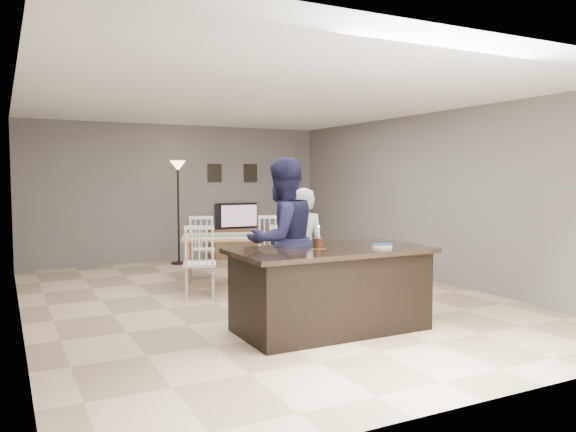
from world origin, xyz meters
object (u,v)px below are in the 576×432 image
tv_console (239,243)px  television (238,216)px  kitchen_island (331,289)px  floor_lamp (178,184)px  woman (302,251)px  dining_table (239,244)px  birthday_cake (319,243)px  plate_stack (382,246)px  man (282,241)px

tv_console → television: size_ratio=1.31×
kitchen_island → tv_console: size_ratio=1.79×
television → floor_lamp: bearing=12.9°
television → floor_lamp: (-1.35, -0.31, 0.67)m
woman → dining_table: woman is taller
kitchen_island → birthday_cake: bearing=165.1°
birthday_cake → plate_stack: bearing=-18.3°
tv_console → dining_table: bearing=-112.3°
man → birthday_cake: man is taller
woman → man: size_ratio=0.81×
kitchen_island → birthday_cake: size_ratio=8.55×
kitchen_island → woman: (0.11, 0.85, 0.31)m
television → man: man is taller
kitchen_island → woman: bearing=82.8°
kitchen_island → television: 5.78m
birthday_cake → tv_console: bearing=76.5°
kitchen_island → floor_lamp: 5.44m
kitchen_island → plate_stack: plate_stack is taller
dining_table → floor_lamp: bearing=113.1°
television → man: bearing=73.4°
television → man: (-1.51, -5.09, 0.08)m
kitchen_island → dining_table: (0.03, 2.72, 0.20)m
birthday_cake → plate_stack: 0.71m
kitchen_island → plate_stack: size_ratio=9.39×
floor_lamp → tv_console: bearing=10.1°
tv_console → plate_stack: plate_stack is taller
television → birthday_cake: (-1.33, -5.60, 0.10)m
plate_stack → man: bearing=139.3°
kitchen_island → plate_stack: 0.74m
man → floor_lamp: floor_lamp is taller
woman → birthday_cake: bearing=91.9°
kitchen_island → dining_table: size_ratio=0.93×
woman → floor_lamp: (-0.25, 4.48, 0.77)m
birthday_cake → plate_stack: size_ratio=1.10×
birthday_cake → floor_lamp: 5.33m
dining_table → man: bearing=-79.8°
television → woman: size_ratio=0.59×
man → dining_table: man is taller
man → dining_table: size_ratio=0.82×
man → birthday_cake: bearing=97.5°
man → floor_lamp: bearing=-104.0°
kitchen_island → plate_stack: (0.54, -0.19, 0.46)m
television → dining_table: size_ratio=0.40×
plate_stack → floor_lamp: size_ratio=0.12×
man → dining_table: 2.21m
kitchen_island → tv_console: 5.70m
plate_stack → floor_lamp: floor_lamp is taller
television → birthday_cake: size_ratio=3.63×
floor_lamp → dining_table: bearing=-86.1°
tv_console → plate_stack: 5.83m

